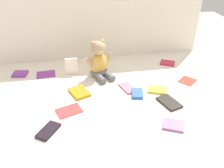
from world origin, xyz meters
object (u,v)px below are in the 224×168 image
object	(u,v)px
book_case_8	(20,74)
teddy_bear	(99,63)
book_case_1	(79,92)
book_case_6	(188,80)
book_case_0	(69,110)
book_case_5	(72,66)
book_case_3	(46,74)
book_case_9	(128,88)
book_case_11	(157,90)
book_case_2	(167,63)
book_case_7	(169,102)
book_case_10	(48,131)
book_case_12	(137,93)
book_case_4	(173,125)

from	to	relation	value
book_case_8	teddy_bear	bearing A→B (deg)	-92.06
book_case_1	book_case_6	distance (m)	0.71
book_case_0	book_case_5	distance (m)	0.43
book_case_3	book_case_9	distance (m)	0.58
book_case_6	book_case_11	bearing A→B (deg)	-111.43
teddy_bear	book_case_2	xyz separation A→B (m)	(0.52, 0.09, -0.09)
book_case_3	book_case_1	bearing A→B (deg)	34.24
book_case_7	book_case_11	world-z (taller)	book_case_11
book_case_10	book_case_6	bearing A→B (deg)	54.68
book_case_10	book_case_12	size ratio (longest dim) A/B	1.25
book_case_4	book_case_9	world-z (taller)	book_case_4
teddy_bear	book_case_5	xyz separation A→B (m)	(-0.19, 0.05, -0.04)
book_case_7	book_case_0	bearing A→B (deg)	-20.97
book_case_5	book_case_12	xyz separation A→B (m)	(0.38, -0.33, -0.05)
book_case_1	book_case_2	bearing A→B (deg)	-179.01
book_case_7	book_case_11	xyz separation A→B (m)	(-0.02, 0.14, 0.00)
book_case_1	book_case_5	distance (m)	0.26
teddy_bear	book_case_6	bearing A→B (deg)	-38.71
book_case_5	book_case_11	size ratio (longest dim) A/B	1.00
teddy_bear	book_case_7	size ratio (longest dim) A/B	1.79
book_case_4	book_case_7	distance (m)	0.19
teddy_bear	book_case_4	world-z (taller)	teddy_bear
book_case_4	book_case_11	distance (m)	0.32
book_case_5	book_case_7	bearing A→B (deg)	-38.50
book_case_7	book_case_11	bearing A→B (deg)	-99.12
book_case_0	book_case_4	distance (m)	0.56
book_case_2	book_case_4	xyz separation A→B (m)	(-0.22, -0.67, -0.00)
book_case_2	book_case_10	size ratio (longest dim) A/B	0.83
book_case_2	book_case_4	world-z (taller)	same
book_case_2	book_case_3	xyz separation A→B (m)	(-0.89, -0.02, -0.00)
book_case_7	book_case_10	distance (m)	0.68
book_case_8	book_case_5	bearing A→B (deg)	-89.03
book_case_7	teddy_bear	bearing A→B (deg)	-66.87
book_case_5	book_case_0	bearing A→B (deg)	-92.71
book_case_5	book_case_10	world-z (taller)	book_case_5
book_case_4	book_case_12	distance (m)	0.32
book_case_7	book_case_8	distance (m)	1.02
book_case_8	book_case_10	distance (m)	0.65
book_case_2	book_case_8	bearing A→B (deg)	-62.85
book_case_3	book_case_11	xyz separation A→B (m)	(0.69, -0.33, 0.00)
book_case_10	book_case_1	bearing A→B (deg)	95.64
book_case_11	book_case_3	bearing A→B (deg)	88.64
book_case_0	book_case_3	size ratio (longest dim) A/B	1.07
book_case_9	book_case_8	bearing A→B (deg)	-39.96
book_case_3	book_case_12	world-z (taller)	book_case_12
book_case_6	book_case_9	world-z (taller)	book_case_9
book_case_6	book_case_12	size ratio (longest dim) A/B	1.07
book_case_6	book_case_8	size ratio (longest dim) A/B	1.12
book_case_0	book_case_10	distance (m)	0.18
book_case_12	book_case_11	bearing A→B (deg)	21.64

